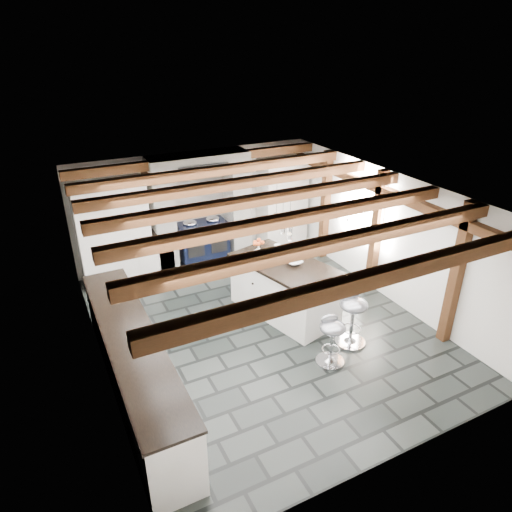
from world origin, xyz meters
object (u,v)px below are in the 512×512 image
kitchen_island (285,288)px  bar_stool_far (332,335)px  bar_stool_near (353,313)px  range_cooker (203,242)px

kitchen_island → bar_stool_far: (-0.07, -1.47, 0.00)m
bar_stool_near → bar_stool_far: (-0.55, -0.25, -0.07)m
range_cooker → bar_stool_near: bearing=-74.3°
bar_stool_near → range_cooker: bearing=119.1°
kitchen_island → bar_stool_near: bearing=-83.1°
kitchen_island → bar_stool_near: (0.48, -1.22, 0.07)m
range_cooker → bar_stool_near: size_ratio=1.13×
kitchen_island → bar_stool_far: size_ratio=2.68×
kitchen_island → range_cooker: bearing=88.0°
range_cooker → bar_stool_far: size_ratio=1.28×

